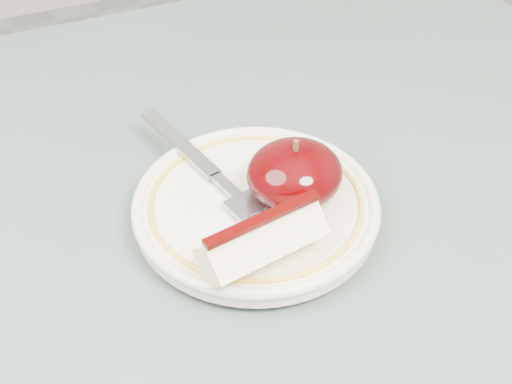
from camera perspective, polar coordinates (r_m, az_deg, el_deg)
name	(u,v)px	position (r m, az deg, el deg)	size (l,w,h in m)	color
plate	(256,206)	(0.52, 0.00, -1.14)	(0.18, 0.18, 0.02)	beige
apple_half	(295,174)	(0.51, 3.10, 1.47)	(0.07, 0.07, 0.05)	black
apple_wedge	(262,241)	(0.47, 0.52, -3.90)	(0.09, 0.05, 0.04)	#FFF3BB
fork	(216,177)	(0.54, -3.19, 1.22)	(0.06, 0.19, 0.00)	gray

